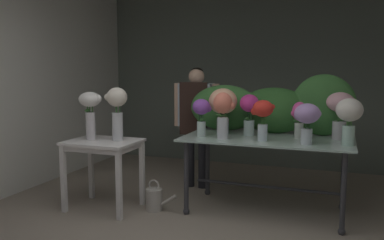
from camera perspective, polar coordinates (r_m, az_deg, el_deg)
ground_plane at (r=4.91m, az=4.37°, el=-11.00°), size 8.36×8.36×0.00m
wall_back at (r=6.52m, az=9.11°, el=6.50°), size 5.04×0.12×2.92m
wall_left at (r=5.87m, az=-19.97°, el=6.08°), size 0.12×3.92×2.92m
display_table_glass at (r=4.39m, az=10.42°, el=-4.07°), size 1.75×0.92×0.82m
side_table_white at (r=4.54m, az=-12.33°, el=-4.10°), size 0.75×0.59×0.76m
florist at (r=5.19m, az=0.60°, el=0.78°), size 0.61×0.24×1.55m
foliage_backdrop at (r=4.67m, az=10.84°, el=1.67°), size 1.86×0.31×0.66m
vase_fuchsia_carnations at (r=4.38m, az=14.77°, el=0.36°), size 0.18×0.15×0.38m
vase_magenta_roses at (r=4.45m, az=8.04°, el=1.39°), size 0.21×0.21×0.45m
vase_peach_lilies at (r=4.48m, az=4.32°, el=2.13°), size 0.31×0.31×0.51m
vase_ivory_peonies at (r=4.10m, az=21.14°, el=0.59°), size 0.25×0.25×0.45m
vase_violet_dahlias at (r=4.34m, az=1.36°, el=1.05°), size 0.20×0.19×0.40m
vase_blush_snapdragons at (r=4.41m, az=20.05°, el=1.46°), size 0.30×0.28×0.49m
vase_lilac_freesia at (r=4.04m, az=15.80°, el=0.33°), size 0.25×0.24×0.40m
vase_coral_ranunculus at (r=4.20m, az=4.37°, el=1.24°), size 0.22×0.20×0.48m
vase_scarlet_tulips at (r=4.14m, az=9.87°, el=0.77°), size 0.24×0.21×0.41m
vase_white_roses_tall at (r=4.56m, az=-14.06°, el=1.61°), size 0.26×0.24×0.52m
vase_cream_lisianthus_tall at (r=4.45m, az=-10.48°, el=1.62°), size 0.24×0.22×0.57m
watering_can at (r=4.52m, az=-5.27°, el=-10.96°), size 0.35×0.18×0.34m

